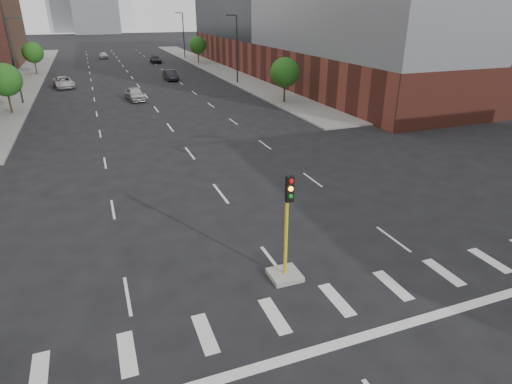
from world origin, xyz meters
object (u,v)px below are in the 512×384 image
car_deep_right (155,59)px  car_near_left (135,94)px  median_traffic_signal (286,257)px  car_far_left (63,82)px  car_mid_right (171,75)px  car_distant (103,55)px

car_deep_right → car_near_left: bearing=-101.5°
median_traffic_signal → car_deep_right: (6.41, 75.20, -0.29)m
median_traffic_signal → car_near_left: size_ratio=1.01×
median_traffic_signal → car_far_left: size_ratio=0.86×
car_mid_right → car_deep_right: size_ratio=0.93×
car_near_left → car_mid_right: size_ratio=0.99×
car_near_left → car_deep_right: car_near_left is taller
median_traffic_signal → car_distant: size_ratio=1.12×
car_near_left → car_distant: bearing=84.8°
car_mid_right → car_distant: bearing=100.9°
median_traffic_signal → car_mid_right: bearing=84.4°
median_traffic_signal → car_deep_right: 75.48m
car_near_left → car_far_left: bearing=116.4°
car_mid_right → car_deep_right: (1.25, 22.77, -0.04)m
car_near_left → car_distant: (-1.19, 48.64, -0.07)m
car_near_left → car_deep_right: 37.37m
car_near_left → car_mid_right: bearing=57.5°
car_far_left → car_near_left: bearing=-65.4°
car_deep_right → car_mid_right: bearing=-92.4°
median_traffic_signal → car_far_left: 51.89m
car_near_left → car_distant: 48.65m
car_near_left → car_mid_right: car_near_left is taller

